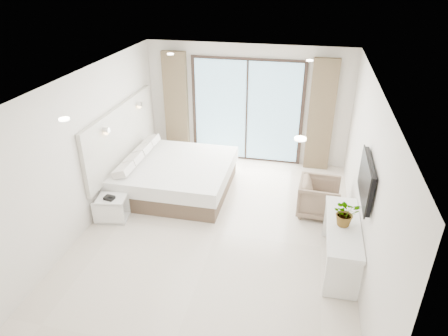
{
  "coord_description": "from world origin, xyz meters",
  "views": [
    {
      "loc": [
        1.33,
        -5.52,
        4.24
      ],
      "look_at": [
        0.05,
        0.4,
        1.1
      ],
      "focal_mm": 32.0,
      "sensor_mm": 36.0,
      "label": 1
    }
  ],
  "objects_px": {
    "bed": "(175,176)",
    "nightstand": "(113,208)",
    "armchair": "(319,196)",
    "console_desk": "(342,236)"
  },
  "relations": [
    {
      "from": "bed",
      "to": "nightstand",
      "type": "xyz_separation_m",
      "value": [
        -0.76,
        -1.27,
        -0.09
      ]
    },
    {
      "from": "console_desk",
      "to": "armchair",
      "type": "xyz_separation_m",
      "value": [
        -0.32,
        1.42,
        -0.18
      ]
    },
    {
      "from": "bed",
      "to": "console_desk",
      "type": "relative_size",
      "value": 1.4
    },
    {
      "from": "bed",
      "to": "nightstand",
      "type": "bearing_deg",
      "value": -120.91
    },
    {
      "from": "bed",
      "to": "console_desk",
      "type": "xyz_separation_m",
      "value": [
        3.23,
        -1.68,
        0.24
      ]
    },
    {
      "from": "armchair",
      "to": "console_desk",
      "type": "bearing_deg",
      "value": -164.22
    },
    {
      "from": "armchair",
      "to": "nightstand",
      "type": "bearing_deg",
      "value": 108.3
    },
    {
      "from": "bed",
      "to": "nightstand",
      "type": "relative_size",
      "value": 3.93
    },
    {
      "from": "bed",
      "to": "armchair",
      "type": "height_order",
      "value": "bed"
    },
    {
      "from": "console_desk",
      "to": "armchair",
      "type": "relative_size",
      "value": 2.11
    }
  ]
}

